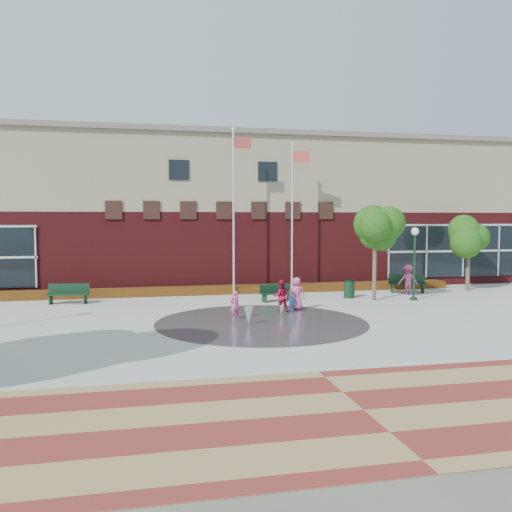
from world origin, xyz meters
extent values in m
plane|color=#666056|center=(0.00, 0.00, 0.00)|extent=(120.00, 120.00, 0.00)
cube|color=#A8A8A0|center=(0.00, 4.00, 0.00)|extent=(46.00, 18.00, 0.01)
cube|color=maroon|center=(0.00, -7.00, 0.00)|extent=(46.00, 6.00, 0.01)
cylinder|color=#383A3D|center=(0.00, 3.00, 0.00)|extent=(8.40, 8.40, 0.01)
cube|color=#581417|center=(0.00, 17.50, 2.25)|extent=(44.00, 10.00, 4.50)
cube|color=gray|center=(0.00, 17.50, 6.75)|extent=(44.00, 10.00, 4.50)
cube|color=slate|center=(0.00, 17.50, 9.05)|extent=(44.40, 10.40, 0.30)
cube|color=black|center=(15.00, 12.48, 2.11)|extent=(10.00, 0.12, 3.19)
cube|color=black|center=(-2.50, 12.48, 6.79)|extent=(1.10, 0.10, 1.10)
cube|color=black|center=(2.50, 12.48, 6.79)|extent=(1.10, 0.10, 1.10)
cube|color=maroon|center=(0.00, 11.60, 0.00)|extent=(26.00, 1.20, 0.40)
cylinder|color=white|center=(0.26, 10.85, 4.39)|extent=(0.11, 0.11, 8.78)
sphere|color=white|center=(0.26, 10.85, 8.84)|extent=(0.17, 0.17, 0.17)
cube|color=#B83D35|center=(0.74, 10.86, 8.14)|extent=(0.96, 0.05, 0.59)
cylinder|color=white|center=(3.54, 11.00, 4.06)|extent=(0.10, 0.10, 8.11)
sphere|color=white|center=(3.54, 11.00, 8.17)|extent=(0.17, 0.17, 0.17)
cube|color=#B83D35|center=(3.98, 10.84, 7.49)|extent=(0.89, 0.34, 0.57)
cylinder|color=#14311F|center=(8.83, 7.16, 1.66)|extent=(0.12, 0.12, 3.31)
cylinder|color=#14311F|center=(8.83, 7.16, 0.08)|extent=(0.35, 0.35, 0.16)
sphere|color=silver|center=(8.83, 7.16, 3.49)|extent=(0.39, 0.39, 0.39)
cube|color=#14311F|center=(-8.08, 9.58, 0.49)|extent=(2.01, 0.80, 0.07)
cube|color=#14311F|center=(-8.05, 9.82, 0.74)|extent=(1.94, 0.31, 0.49)
cube|color=#14311F|center=(1.99, 8.22, 0.43)|extent=(1.79, 0.91, 0.06)
cube|color=#14311F|center=(1.93, 8.43, 0.65)|extent=(1.68, 0.50, 0.43)
cube|color=#14311F|center=(9.86, 9.75, 0.50)|extent=(2.08, 1.09, 0.07)
cube|color=#14311F|center=(9.93, 9.99, 0.76)|extent=(1.94, 0.61, 0.50)
cylinder|color=#14311F|center=(5.95, 8.58, 0.46)|extent=(0.55, 0.55, 0.91)
cylinder|color=black|center=(5.95, 8.58, 0.93)|extent=(0.58, 0.58, 0.05)
cylinder|color=#4D3D2E|center=(6.86, 7.54, 1.46)|extent=(0.20, 0.20, 2.93)
cylinder|color=#4D3D2E|center=(13.73, 9.97, 1.33)|extent=(0.23, 0.23, 2.66)
cone|color=white|center=(-0.60, 2.61, 0.00)|extent=(0.36, 0.36, 0.70)
cone|color=white|center=(1.17, 4.32, 0.00)|extent=(0.19, 0.19, 0.43)
imported|color=#EF4A8A|center=(-0.90, 3.94, 0.60)|extent=(0.52, 0.44, 1.20)
imported|color=#A80C2F|center=(1.36, 5.10, 0.73)|extent=(0.74, 0.59, 1.46)
imported|color=#D35286|center=(2.23, 5.64, 0.75)|extent=(0.85, 0.69, 1.50)
imported|color=#2961A7|center=(1.75, 4.78, 0.44)|extent=(0.56, 0.43, 0.88)
imported|color=#CB447A|center=(9.56, 9.14, 0.82)|extent=(1.17, 0.85, 1.64)
camera|label=1|loc=(-4.68, -17.66, 4.15)|focal=38.00mm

